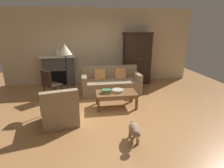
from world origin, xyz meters
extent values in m
plane|color=#B27A47|center=(0.00, 0.00, 0.00)|extent=(9.60, 9.60, 0.00)
cube|color=beige|center=(0.00, 2.55, 1.40)|extent=(7.20, 0.10, 2.80)
cube|color=#4C4947|center=(-1.55, 2.30, 0.54)|extent=(1.10, 0.36, 1.08)
cube|color=black|center=(-1.55, 2.12, 0.34)|extent=(0.60, 0.01, 0.52)
cube|color=white|center=(-1.55, 2.28, 1.10)|extent=(1.26, 0.48, 0.04)
cube|color=black|center=(1.40, 2.22, 0.94)|extent=(1.00, 0.52, 1.88)
cube|color=black|center=(1.40, 2.22, 1.91)|extent=(1.06, 0.55, 0.06)
sphere|color=#ADAFB5|center=(1.34, 1.95, 0.98)|extent=(0.04, 0.04, 0.04)
sphere|color=#ADAFB5|center=(1.46, 1.95, 0.98)|extent=(0.04, 0.04, 0.04)
cube|color=#937A5B|center=(0.25, 1.19, 0.22)|extent=(1.92, 0.88, 0.44)
cube|color=#937A5B|center=(0.24, 1.53, 0.65)|extent=(1.90, 0.22, 0.42)
cube|color=#937A5B|center=(-0.63, 1.17, 0.55)|extent=(0.18, 0.80, 0.22)
cube|color=#937A5B|center=(1.13, 1.21, 0.55)|extent=(0.18, 0.80, 0.22)
cube|color=tan|center=(-0.11, 1.38, 0.61)|extent=(0.36, 0.19, 0.37)
cube|color=tan|center=(0.59, 1.40, 0.61)|extent=(0.36, 0.19, 0.37)
cube|color=brown|center=(0.23, 0.11, 0.39)|extent=(1.10, 0.60, 0.05)
cube|color=brown|center=(-0.28, -0.15, 0.18)|extent=(0.06, 0.06, 0.37)
cube|color=brown|center=(0.74, -0.15, 0.18)|extent=(0.06, 0.06, 0.37)
cube|color=brown|center=(-0.28, 0.37, 0.18)|extent=(0.06, 0.06, 0.37)
cube|color=brown|center=(0.74, 0.37, 0.18)|extent=(0.06, 0.06, 0.37)
cylinder|color=beige|center=(0.28, 0.14, 0.45)|extent=(0.32, 0.32, 0.07)
cube|color=gold|center=(-0.04, 0.10, 0.43)|extent=(0.26, 0.20, 0.03)
cube|color=gray|center=(-0.05, 0.09, 0.46)|extent=(0.24, 0.18, 0.03)
cube|color=#427A4C|center=(-0.05, 0.09, 0.50)|extent=(0.25, 0.19, 0.04)
cylinder|color=beige|center=(-1.55, 2.28, 1.24)|extent=(0.12, 0.12, 0.25)
cylinder|color=#565B66|center=(-1.17, 2.28, 1.24)|extent=(0.11, 0.11, 0.24)
cube|color=#997F60|center=(-1.19, -0.56, 0.21)|extent=(0.90, 0.90, 0.42)
cube|color=#997F60|center=(-1.13, -0.87, 0.65)|extent=(0.78, 0.31, 0.46)
cube|color=#997F60|center=(-0.87, -0.50, 0.52)|extent=(0.26, 0.71, 0.20)
cube|color=#997F60|center=(-1.52, -0.63, 0.52)|extent=(0.26, 0.71, 0.20)
cube|color=black|center=(-1.59, 1.02, 0.43)|extent=(0.62, 0.62, 0.04)
cylinder|color=black|center=(-1.33, 1.03, 0.21)|extent=(0.04, 0.04, 0.41)
cylinder|color=black|center=(-1.60, 1.29, 0.21)|extent=(0.04, 0.04, 0.41)
cylinder|color=black|center=(-1.59, 0.75, 0.21)|extent=(0.04, 0.04, 0.41)
cylinder|color=black|center=(-1.86, 1.02, 0.21)|extent=(0.04, 0.04, 0.41)
cube|color=black|center=(-1.73, 0.88, 0.68)|extent=(0.34, 0.33, 0.45)
cylinder|color=black|center=(-1.07, 0.30, 0.01)|extent=(0.26, 0.26, 0.02)
cylinder|color=black|center=(-1.07, 0.30, 0.73)|extent=(0.03, 0.03, 1.47)
cone|color=beige|center=(-1.07, 0.30, 1.58)|extent=(0.36, 0.36, 0.26)
ellipsoid|color=gray|center=(0.30, -1.50, 0.25)|extent=(0.24, 0.42, 0.22)
sphere|color=gray|center=(0.27, -1.74, 0.31)|extent=(0.15, 0.15, 0.15)
cylinder|color=gray|center=(0.34, -1.62, 0.07)|extent=(0.06, 0.06, 0.14)
cylinder|color=gray|center=(0.23, -1.61, 0.07)|extent=(0.06, 0.06, 0.14)
cylinder|color=gray|center=(0.36, -1.38, 0.07)|extent=(0.06, 0.06, 0.14)
cylinder|color=gray|center=(0.25, -1.37, 0.07)|extent=(0.06, 0.06, 0.14)
sphere|color=gray|center=(0.32, -1.27, 0.27)|extent=(0.06, 0.06, 0.06)
camera|label=1|loc=(-0.57, -4.36, 2.11)|focal=28.36mm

